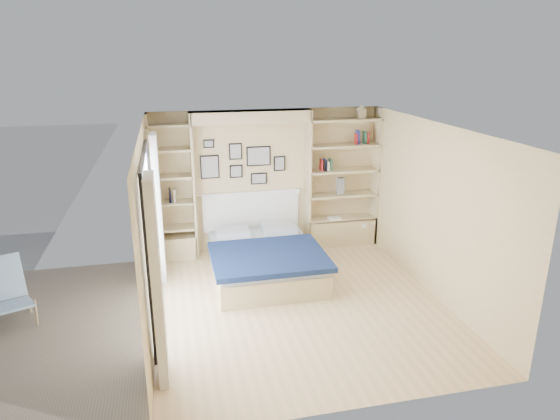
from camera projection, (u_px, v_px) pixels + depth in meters
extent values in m
plane|color=#E3BA86|center=(299.00, 304.00, 7.12)|extent=(4.50, 4.50, 0.00)
plane|color=#D4BB87|center=(267.00, 180.00, 8.82)|extent=(4.00, 0.00, 4.00)
plane|color=#D4BB87|center=(362.00, 298.00, 4.65)|extent=(4.00, 0.00, 4.00)
plane|color=#D4BB87|center=(147.00, 232.00, 6.31)|extent=(0.00, 4.50, 4.50)
plane|color=#D4BB87|center=(434.00, 211.00, 7.16)|extent=(0.00, 4.50, 4.50)
plane|color=white|center=(301.00, 128.00, 6.35)|extent=(4.50, 4.50, 0.00)
cube|color=tan|center=(193.00, 187.00, 8.39)|extent=(0.04, 0.35, 2.50)
cube|color=tan|center=(308.00, 181.00, 8.81)|extent=(0.04, 0.35, 2.50)
cube|color=tan|center=(251.00, 117.00, 8.25)|extent=(2.00, 0.35, 0.20)
cube|color=tan|center=(375.00, 177.00, 9.08)|extent=(0.04, 0.35, 2.50)
cube|color=tan|center=(152.00, 190.00, 8.24)|extent=(0.04, 0.35, 2.50)
cube|color=tan|center=(341.00, 231.00, 9.25)|extent=(1.30, 0.35, 0.50)
cube|color=tan|center=(176.00, 247.00, 8.64)|extent=(0.70, 0.35, 0.40)
cube|color=black|center=(143.00, 156.00, 6.02)|extent=(0.04, 2.08, 0.06)
cube|color=black|center=(157.00, 317.00, 6.69)|extent=(0.04, 2.08, 0.06)
cube|color=black|center=(149.00, 277.00, 5.42)|extent=(0.04, 0.06, 2.20)
cube|color=black|center=(152.00, 218.00, 7.31)|extent=(0.04, 0.06, 2.20)
cube|color=silver|center=(150.00, 242.00, 6.36)|extent=(0.01, 2.00, 2.20)
cube|color=white|center=(157.00, 283.00, 5.16)|extent=(0.10, 0.45, 2.30)
cube|color=white|center=(158.00, 209.00, 7.58)|extent=(0.10, 0.45, 2.30)
cube|color=tan|center=(341.00, 218.00, 9.18)|extent=(1.30, 0.35, 0.04)
cube|color=tan|center=(342.00, 195.00, 9.04)|extent=(1.30, 0.35, 0.04)
cube|color=tan|center=(343.00, 171.00, 8.90)|extent=(1.30, 0.35, 0.04)
cube|color=tan|center=(344.00, 146.00, 8.76)|extent=(1.30, 0.35, 0.04)
cube|color=tan|center=(345.00, 120.00, 8.63)|extent=(1.30, 0.35, 0.04)
cube|color=tan|center=(175.00, 228.00, 8.53)|extent=(0.70, 0.35, 0.04)
cube|color=tan|center=(173.00, 203.00, 8.39)|extent=(0.70, 0.35, 0.04)
cube|color=tan|center=(171.00, 177.00, 8.25)|extent=(0.70, 0.35, 0.04)
cube|color=tan|center=(170.00, 150.00, 8.12)|extent=(0.70, 0.35, 0.04)
cube|color=tan|center=(168.00, 125.00, 7.99)|extent=(0.70, 0.35, 0.04)
cube|color=tan|center=(264.00, 265.00, 7.95)|extent=(1.62, 2.03, 0.35)
cube|color=#ADB4BD|center=(264.00, 252.00, 7.88)|extent=(1.58, 1.99, 0.10)
cube|color=#101E42|center=(269.00, 257.00, 7.54)|extent=(1.72, 1.42, 0.08)
cube|color=#ADB4BD|center=(232.00, 232.00, 8.42)|extent=(0.56, 0.41, 0.12)
cube|color=#ADB4BD|center=(279.00, 229.00, 8.59)|extent=(0.56, 0.41, 0.12)
cube|color=white|center=(251.00, 211.00, 8.90)|extent=(1.72, 0.04, 0.70)
cube|color=black|center=(210.00, 167.00, 8.50)|extent=(0.32, 0.02, 0.40)
cube|color=gray|center=(210.00, 167.00, 8.49)|extent=(0.28, 0.01, 0.36)
cube|color=black|center=(236.00, 151.00, 8.52)|extent=(0.22, 0.02, 0.28)
cube|color=gray|center=(236.00, 151.00, 8.51)|extent=(0.18, 0.01, 0.24)
cube|color=black|center=(236.00, 171.00, 8.62)|extent=(0.22, 0.02, 0.22)
cube|color=gray|center=(236.00, 171.00, 8.61)|extent=(0.18, 0.01, 0.18)
cube|color=black|center=(259.00, 156.00, 8.63)|extent=(0.42, 0.02, 0.34)
cube|color=gray|center=(259.00, 156.00, 8.62)|extent=(0.38, 0.01, 0.30)
cube|color=black|center=(259.00, 178.00, 8.75)|extent=(0.28, 0.02, 0.20)
cube|color=gray|center=(259.00, 179.00, 8.74)|extent=(0.24, 0.01, 0.16)
cube|color=black|center=(279.00, 164.00, 8.76)|extent=(0.20, 0.02, 0.26)
cube|color=gray|center=(280.00, 164.00, 8.75)|extent=(0.16, 0.01, 0.22)
cube|color=black|center=(209.00, 144.00, 8.38)|extent=(0.18, 0.02, 0.14)
cube|color=gray|center=(209.00, 144.00, 8.37)|extent=(0.14, 0.01, 0.10)
cylinder|color=silver|center=(202.00, 195.00, 8.39)|extent=(0.20, 0.02, 0.02)
cone|color=white|center=(209.00, 196.00, 8.42)|extent=(0.13, 0.12, 0.15)
cylinder|color=silver|center=(301.00, 189.00, 8.75)|extent=(0.20, 0.02, 0.02)
cone|color=white|center=(296.00, 191.00, 8.74)|extent=(0.13, 0.12, 0.15)
cube|color=#A51E1E|center=(321.00, 165.00, 8.77)|extent=(0.02, 0.15, 0.20)
cube|color=navy|center=(325.00, 165.00, 8.79)|extent=(0.03, 0.15, 0.21)
cube|color=black|center=(324.00, 165.00, 8.79)|extent=(0.03, 0.15, 0.20)
cube|color=#BFB28C|center=(327.00, 166.00, 8.80)|extent=(0.04, 0.15, 0.17)
cube|color=#26593F|center=(330.00, 164.00, 8.81)|extent=(0.03, 0.15, 0.21)
cube|color=#A51E1E|center=(356.00, 139.00, 8.77)|extent=(0.02, 0.15, 0.18)
cube|color=navy|center=(357.00, 137.00, 8.77)|extent=(0.03, 0.15, 0.24)
cube|color=#26593F|center=(365.00, 138.00, 8.80)|extent=(0.03, 0.15, 0.22)
cube|color=#A51E1E|center=(367.00, 138.00, 8.81)|extent=(0.03, 0.15, 0.20)
cube|color=navy|center=(170.00, 196.00, 8.34)|extent=(0.02, 0.15, 0.19)
cube|color=black|center=(170.00, 195.00, 8.33)|extent=(0.03, 0.15, 0.23)
cube|color=#BFB28C|center=(175.00, 195.00, 8.35)|extent=(0.03, 0.15, 0.23)
cube|color=tan|center=(361.00, 114.00, 8.65)|extent=(0.13, 0.13, 0.15)
cone|color=tan|center=(361.00, 107.00, 8.62)|extent=(0.20, 0.20, 0.08)
cube|color=slate|center=(340.00, 186.00, 8.97)|extent=(0.12, 0.12, 0.30)
cube|color=white|center=(334.00, 218.00, 9.08)|extent=(0.22, 0.16, 0.03)
cube|color=#746556|center=(26.00, 334.00, 6.36)|extent=(3.20, 4.00, 0.05)
cylinder|color=tan|center=(36.00, 313.00, 6.43)|extent=(0.08, 0.14, 0.43)
cylinder|color=tan|center=(26.00, 288.00, 6.85)|extent=(0.17, 0.33, 0.70)
cube|color=teal|center=(11.00, 306.00, 6.43)|extent=(0.68, 0.74, 0.15)
cube|color=teal|center=(3.00, 278.00, 6.68)|extent=(0.54, 0.41, 0.57)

